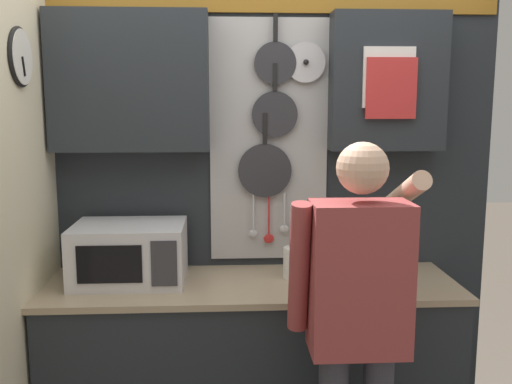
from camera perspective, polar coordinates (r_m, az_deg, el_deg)
base_cabinet_counter at (r=2.94m, az=-0.40°, el=-17.50°), size 1.96×0.61×0.91m
back_wall_unit at (r=2.92m, az=-0.85°, el=3.33°), size 2.53×0.23×2.40m
side_wall at (r=2.45m, az=-24.11°, el=-4.79°), size 0.07×1.60×2.40m
microwave at (r=2.81m, az=-12.51°, el=-5.94°), size 0.53×0.40×0.28m
knife_block at (r=2.84m, az=8.29°, el=-6.34°), size 0.11×0.15×0.29m
utensil_crock at (r=2.81m, az=3.82°, el=-6.64°), size 0.10×0.10×0.34m
person at (r=2.31m, az=10.14°, el=-11.50°), size 0.54×0.61×1.62m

